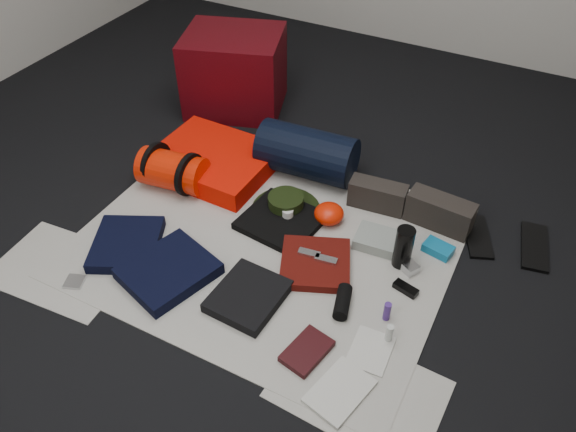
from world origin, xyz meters
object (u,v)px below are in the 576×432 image
at_px(stuff_sack, 173,171).
at_px(compact_camera, 407,266).
at_px(sleeping_pad, 214,161).
at_px(water_bottle, 403,247).
at_px(navy_duffel, 307,153).
at_px(red_cabinet, 235,72).
at_px(paperback_book, 307,351).

distance_m(stuff_sack, compact_camera, 1.22).
distance_m(sleeping_pad, stuff_sack, 0.24).
xyz_separation_m(stuff_sack, water_bottle, (1.18, 0.01, 0.00)).
relative_size(navy_duffel, water_bottle, 2.46).
bearing_deg(sleeping_pad, water_bottle, -10.34).
distance_m(red_cabinet, compact_camera, 1.59).
xyz_separation_m(red_cabinet, paperback_book, (1.15, -1.40, -0.21)).
relative_size(sleeping_pad, water_bottle, 2.94).
bearing_deg(navy_duffel, red_cabinet, 144.73).
bearing_deg(stuff_sack, sleeping_pad, 65.17).
bearing_deg(water_bottle, sleeping_pad, 169.66).
height_order(red_cabinet, compact_camera, red_cabinet).
distance_m(navy_duffel, paperback_book, 1.10).
bearing_deg(paperback_book, water_bottle, 86.95).
bearing_deg(sleeping_pad, paperback_book, -40.68).
bearing_deg(navy_duffel, stuff_sack, -147.19).
relative_size(sleeping_pad, compact_camera, 5.99).
xyz_separation_m(stuff_sack, paperback_book, (1.02, -0.59, -0.08)).
relative_size(sleeping_pad, stuff_sack, 1.80).
xyz_separation_m(red_cabinet, water_bottle, (1.31, -0.80, -0.12)).
height_order(stuff_sack, navy_duffel, navy_duffel).
bearing_deg(red_cabinet, stuff_sack, -99.22).
distance_m(stuff_sack, paperback_book, 1.18).
bearing_deg(stuff_sack, water_bottle, 0.57).
xyz_separation_m(sleeping_pad, water_bottle, (1.09, -0.20, 0.05)).
distance_m(water_bottle, compact_camera, 0.09).
height_order(stuff_sack, compact_camera, stuff_sack).
xyz_separation_m(compact_camera, paperback_book, (-0.20, -0.58, -0.01)).
relative_size(water_bottle, compact_camera, 2.04).
xyz_separation_m(water_bottle, paperback_book, (-0.16, -0.60, -0.09)).
xyz_separation_m(red_cabinet, stuff_sack, (0.13, -0.81, -0.13)).
bearing_deg(water_bottle, stuff_sack, -179.43).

